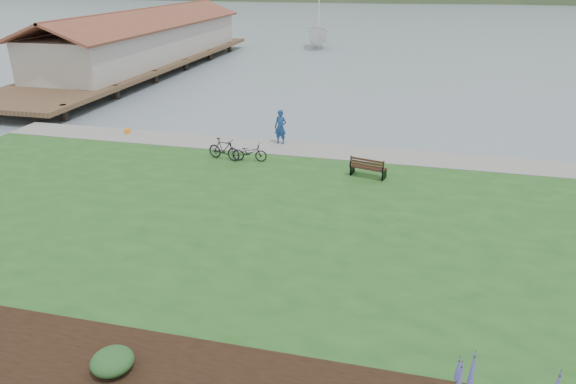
# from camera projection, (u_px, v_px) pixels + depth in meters

# --- Properties ---
(ground) EXTENTS (600.00, 600.00, 0.00)m
(ground) POSITION_uv_depth(u_px,v_px,m) (285.00, 219.00, 19.18)
(ground) COLOR slate
(ground) RESTS_ON ground
(lawn) EXTENTS (34.00, 20.00, 0.40)m
(lawn) POSITION_uv_depth(u_px,v_px,m) (271.00, 239.00, 17.32)
(lawn) COLOR #21531D
(lawn) RESTS_ON ground
(shoreline_path) EXTENTS (34.00, 2.20, 0.03)m
(shoreline_path) POSITION_uv_depth(u_px,v_px,m) (319.00, 150.00, 25.16)
(shoreline_path) COLOR gray
(shoreline_path) RESTS_ON lawn
(pier_pavilion) EXTENTS (8.00, 36.00, 5.40)m
(pier_pavilion) POSITION_uv_depth(u_px,v_px,m) (146.00, 40.00, 47.00)
(pier_pavilion) COLOR #4C3826
(pier_pavilion) RESTS_ON ground
(park_bench) EXTENTS (1.58, 0.95, 0.92)m
(park_bench) POSITION_uv_depth(u_px,v_px,m) (368.00, 167.00, 21.78)
(park_bench) COLOR #311B13
(park_bench) RESTS_ON lawn
(person) EXTENTS (0.84, 0.65, 2.07)m
(person) POSITION_uv_depth(u_px,v_px,m) (280.00, 124.00, 25.75)
(person) COLOR navy
(person) RESTS_ON lawn
(bicycle_a) EXTENTS (0.75, 1.68, 0.85)m
(bicycle_a) POSITION_uv_depth(u_px,v_px,m) (250.00, 152.00, 23.66)
(bicycle_a) COLOR black
(bicycle_a) RESTS_ON lawn
(bicycle_b) EXTENTS (0.87, 1.76, 1.02)m
(bicycle_b) POSITION_uv_depth(u_px,v_px,m) (224.00, 149.00, 23.81)
(bicycle_b) COLOR black
(bicycle_b) RESTS_ON lawn
(sailboat) EXTENTS (12.77, 12.91, 28.06)m
(sailboat) POSITION_uv_depth(u_px,v_px,m) (318.00, 48.00, 61.19)
(sailboat) COLOR silver
(sailboat) RESTS_ON ground
(pannier) EXTENTS (0.26, 0.33, 0.31)m
(pannier) POSITION_uv_depth(u_px,v_px,m) (127.00, 131.00, 27.67)
(pannier) COLOR orange
(pannier) RESTS_ON lawn
(shrub_0) EXTENTS (0.95, 0.95, 0.47)m
(shrub_0) POSITION_uv_depth(u_px,v_px,m) (112.00, 361.00, 11.23)
(shrub_0) COLOR #1E4C21
(shrub_0) RESTS_ON garden_bed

